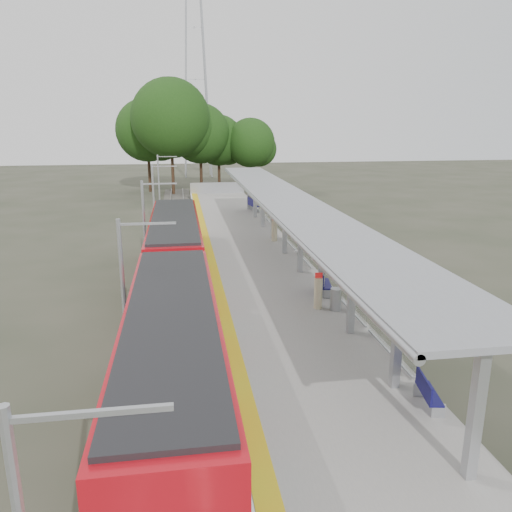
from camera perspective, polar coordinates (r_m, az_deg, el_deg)
The scene contains 16 objects.
ground at distance 14.33m, azimuth 10.70°, elevation -22.43°, with size 200.00×200.00×0.00m, color #474438.
trackbed at distance 31.83m, azimuth -9.05°, elevation -0.72°, with size 3.00×70.00×0.24m, color #59544C.
platform at distance 31.99m, azimuth -0.99°, elevation 0.26°, with size 6.00×50.00×1.00m, color gray.
tactile_strip at distance 31.63m, azimuth -5.58°, elevation 0.98°, with size 0.60×50.00×0.02m, color gold.
end_fence at distance 56.20m, azimuth -4.44°, elevation 7.78°, with size 6.00×0.10×1.20m, color #9EA0A5.
train at distance 21.45m, azimuth -9.29°, elevation -3.11°, with size 2.74×27.60×3.62m.
canopy at distance 27.80m, azimuth 3.33°, elevation 5.78°, with size 3.27×38.00×3.66m.
pylon at distance 84.35m, azimuth -7.00°, elevation 21.98°, with size 8.00×4.00×38.00m, color #9EA0A5, non-canonical shape.
tree_cluster at distance 63.71m, azimuth -7.97°, elevation 14.13°, with size 19.93×12.82×13.76m.
catenary_masts at distance 30.28m, azimuth -12.52°, elevation 3.74°, with size 2.08×48.16×5.40m.
bench_near at distance 15.01m, azimuth 18.93°, elevation -14.40°, with size 0.64×1.40×0.92m.
bench_mid at distance 23.12m, azimuth 7.70°, elevation -2.95°, with size 0.74×1.65×1.09m.
bench_far at distance 44.49m, azimuth -0.40°, elevation 5.93°, with size 0.85×1.79×1.17m.
info_pillar_near at distance 21.29m, azimuth 7.12°, elevation -4.21°, with size 0.36×0.36×1.58m.
info_pillar_far at distance 33.16m, azimuth 2.12°, elevation 2.95°, with size 0.37×0.37×1.66m.
litter_bin at distance 21.28m, azimuth 9.10°, elevation -4.90°, with size 0.46×0.46×0.94m, color #9EA0A5.
Camera 1 is at (-4.11, -10.66, 8.66)m, focal length 35.00 mm.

